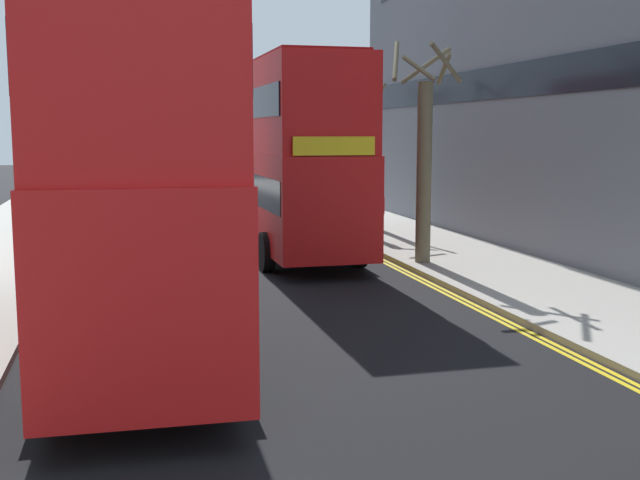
% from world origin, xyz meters
% --- Properties ---
extents(sidewalk_right, '(4.00, 80.00, 0.14)m').
position_xyz_m(sidewalk_right, '(6.50, 16.00, 0.07)').
color(sidewalk_right, '#ADA89E').
rests_on(sidewalk_right, ground).
extents(kerb_line_outer, '(0.10, 56.00, 0.01)m').
position_xyz_m(kerb_line_outer, '(4.40, 14.00, 0.00)').
color(kerb_line_outer, yellow).
rests_on(kerb_line_outer, ground).
extents(kerb_line_inner, '(0.10, 56.00, 0.01)m').
position_xyz_m(kerb_line_inner, '(4.24, 14.00, 0.00)').
color(kerb_line_inner, yellow).
rests_on(kerb_line_inner, ground).
extents(double_decker_bus_away, '(2.92, 10.84, 5.64)m').
position_xyz_m(double_decker_bus_away, '(-2.48, 11.86, 3.03)').
color(double_decker_bus_away, red).
rests_on(double_decker_bus_away, ground).
extents(double_decker_bus_oncoming, '(2.91, 10.84, 5.64)m').
position_xyz_m(double_decker_bus_oncoming, '(2.03, 21.54, 3.03)').
color(double_decker_bus_oncoming, red).
rests_on(double_decker_bus_oncoming, ground).
extents(pedestrian_far, '(0.34, 0.22, 1.62)m').
position_xyz_m(pedestrian_far, '(5.22, 22.29, 0.99)').
color(pedestrian_far, '#2D2D38').
rests_on(pedestrian_far, sidewalk_right).
extents(street_tree_near, '(2.11, 2.24, 5.63)m').
position_xyz_m(street_tree_near, '(5.31, 33.92, 2.82)').
color(street_tree_near, '#6B6047').
rests_on(street_tree_near, sidewalk_right).
extents(street_tree_mid, '(1.69, 2.01, 5.69)m').
position_xyz_m(street_tree_mid, '(6.05, 26.14, 2.77)').
color(street_tree_mid, '#6B6047').
rests_on(street_tree_mid, sidewalk_right).
extents(street_tree_distant, '(2.01, 2.00, 5.92)m').
position_xyz_m(street_tree_distant, '(5.04, 17.88, 2.87)').
color(street_tree_distant, '#6B6047').
rests_on(street_tree_distant, sidewalk_right).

